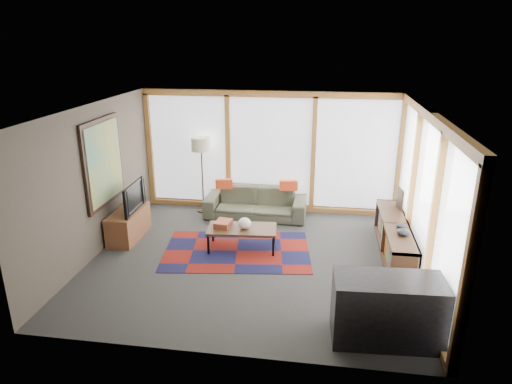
# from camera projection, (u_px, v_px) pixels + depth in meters

# --- Properties ---
(ground) EXTENTS (5.50, 5.50, 0.00)m
(ground) POSITION_uv_depth(u_px,v_px,m) (253.00, 259.00, 7.88)
(ground) COLOR #2A2A28
(ground) RESTS_ON ground
(room_envelope) EXTENTS (5.52, 5.02, 2.62)m
(room_envelope) POSITION_uv_depth(u_px,v_px,m) (286.00, 166.00, 7.83)
(room_envelope) COLOR #483E36
(room_envelope) RESTS_ON ground
(rug) EXTENTS (2.76, 1.97, 0.01)m
(rug) POSITION_uv_depth(u_px,v_px,m) (237.00, 251.00, 8.19)
(rug) COLOR maroon
(rug) RESTS_ON ground
(sofa) EXTENTS (2.12, 0.84, 0.62)m
(sofa) POSITION_uv_depth(u_px,v_px,m) (256.00, 203.00, 9.64)
(sofa) COLOR #373828
(sofa) RESTS_ON ground
(pillow_left) EXTENTS (0.38, 0.19, 0.20)m
(pillow_left) POSITION_uv_depth(u_px,v_px,m) (224.00, 184.00, 9.56)
(pillow_left) COLOR #CF411D
(pillow_left) RESTS_ON sofa
(pillow_right) EXTENTS (0.39, 0.18, 0.21)m
(pillow_right) POSITION_uv_depth(u_px,v_px,m) (289.00, 185.00, 9.45)
(pillow_right) COLOR #CF411D
(pillow_right) RESTS_ON sofa
(floor_lamp) EXTENTS (0.42, 0.42, 1.65)m
(floor_lamp) POSITION_uv_depth(u_px,v_px,m) (202.00, 175.00, 9.79)
(floor_lamp) COLOR black
(floor_lamp) RESTS_ON ground
(coffee_table) EXTENTS (1.27, 0.71, 0.41)m
(coffee_table) POSITION_uv_depth(u_px,v_px,m) (242.00, 238.00, 8.22)
(coffee_table) COLOR #341E12
(coffee_table) RESTS_ON ground
(book_stack) EXTENTS (0.31, 0.36, 0.11)m
(book_stack) POSITION_uv_depth(u_px,v_px,m) (223.00, 224.00, 8.19)
(book_stack) COLOR brown
(book_stack) RESTS_ON coffee_table
(vase) EXTENTS (0.24, 0.24, 0.20)m
(vase) POSITION_uv_depth(u_px,v_px,m) (245.00, 223.00, 8.10)
(vase) COLOR silver
(vase) RESTS_ON coffee_table
(bookshelf) EXTENTS (0.43, 2.38, 0.60)m
(bookshelf) POSITION_uv_depth(u_px,v_px,m) (394.00, 239.00, 7.98)
(bookshelf) COLOR #341E12
(bookshelf) RESTS_ON ground
(bowl_a) EXTENTS (0.25, 0.25, 0.10)m
(bowl_a) POSITION_uv_depth(u_px,v_px,m) (403.00, 232.00, 7.40)
(bowl_a) COLOR black
(bowl_a) RESTS_ON bookshelf
(bowl_b) EXTENTS (0.18, 0.18, 0.08)m
(bowl_b) POSITION_uv_depth(u_px,v_px,m) (401.00, 226.00, 7.67)
(bowl_b) COLOR black
(bowl_b) RESTS_ON bookshelf
(shelf_picture) EXTENTS (0.09, 0.30, 0.39)m
(shelf_picture) POSITION_uv_depth(u_px,v_px,m) (400.00, 199.00, 8.48)
(shelf_picture) COLOR black
(shelf_picture) RESTS_ON bookshelf
(tv_console) EXTENTS (0.46, 1.10, 0.55)m
(tv_console) POSITION_uv_depth(u_px,v_px,m) (129.00, 224.00, 8.65)
(tv_console) COLOR brown
(tv_console) RESTS_ON ground
(television) EXTENTS (0.15, 0.94, 0.54)m
(television) POSITION_uv_depth(u_px,v_px,m) (130.00, 197.00, 8.48)
(television) COLOR black
(television) RESTS_ON tv_console
(bar_counter) EXTENTS (1.39, 0.71, 0.86)m
(bar_counter) POSITION_uv_depth(u_px,v_px,m) (387.00, 310.00, 5.69)
(bar_counter) COLOR black
(bar_counter) RESTS_ON ground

